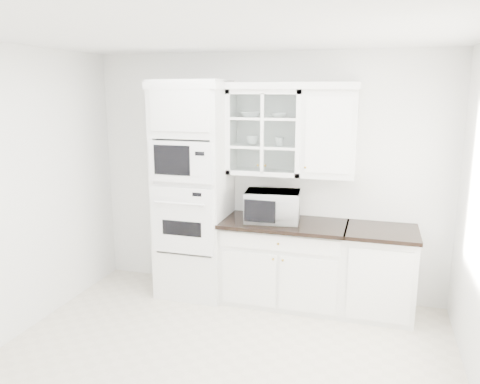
% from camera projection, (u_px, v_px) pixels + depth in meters
% --- Properties ---
extents(ground, '(4.00, 3.50, 0.01)m').
position_uv_depth(ground, '(216.00, 369.00, 3.91)').
color(ground, beige).
rests_on(ground, ground).
extents(room_shell, '(4.00, 3.50, 2.70)m').
position_uv_depth(room_shell, '(231.00, 152.00, 3.93)').
color(room_shell, white).
rests_on(room_shell, ground).
extents(oven_column, '(0.76, 0.68, 2.40)m').
position_uv_depth(oven_column, '(193.00, 191.00, 5.19)').
color(oven_column, white).
rests_on(oven_column, ground).
extents(base_cabinet_run, '(1.32, 0.67, 0.92)m').
position_uv_depth(base_cabinet_run, '(284.00, 262.00, 5.09)').
color(base_cabinet_run, white).
rests_on(base_cabinet_run, ground).
extents(extra_base_cabinet, '(0.72, 0.67, 0.92)m').
position_uv_depth(extra_base_cabinet, '(379.00, 272.00, 4.81)').
color(extra_base_cabinet, white).
rests_on(extra_base_cabinet, ground).
extents(upper_cabinet_glass, '(0.80, 0.33, 0.90)m').
position_uv_depth(upper_cabinet_glass, '(266.00, 132.00, 4.99)').
color(upper_cabinet_glass, white).
rests_on(upper_cabinet_glass, room_shell).
extents(upper_cabinet_solid, '(0.55, 0.33, 0.90)m').
position_uv_depth(upper_cabinet_solid, '(330.00, 134.00, 4.81)').
color(upper_cabinet_solid, white).
rests_on(upper_cabinet_solid, room_shell).
extents(crown_molding, '(2.14, 0.38, 0.07)m').
position_uv_depth(crown_molding, '(256.00, 86.00, 4.89)').
color(crown_molding, white).
rests_on(crown_molding, room_shell).
extents(countertop_microwave, '(0.62, 0.54, 0.33)m').
position_uv_depth(countertop_microwave, '(273.00, 206.00, 4.98)').
color(countertop_microwave, white).
rests_on(countertop_microwave, base_cabinet_run).
extents(bowl_a, '(0.30, 0.30, 0.06)m').
position_uv_depth(bowl_a, '(251.00, 114.00, 4.98)').
color(bowl_a, white).
rests_on(bowl_a, upper_cabinet_glass).
extents(bowl_b, '(0.20, 0.20, 0.05)m').
position_uv_depth(bowl_b, '(279.00, 115.00, 4.91)').
color(bowl_b, white).
rests_on(bowl_b, upper_cabinet_glass).
extents(cup_a, '(0.16, 0.16, 0.10)m').
position_uv_depth(cup_a, '(252.00, 140.00, 5.07)').
color(cup_a, white).
rests_on(cup_a, upper_cabinet_glass).
extents(cup_b, '(0.11, 0.11, 0.09)m').
position_uv_depth(cup_b, '(280.00, 141.00, 4.97)').
color(cup_b, white).
rests_on(cup_b, upper_cabinet_glass).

